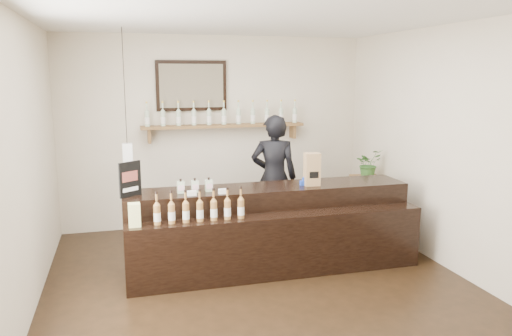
% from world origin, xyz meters
% --- Properties ---
extents(ground, '(5.00, 5.00, 0.00)m').
position_xyz_m(ground, '(0.00, 0.00, 0.00)').
color(ground, black).
rests_on(ground, ground).
extents(room_shell, '(5.00, 5.00, 5.00)m').
position_xyz_m(room_shell, '(0.00, 0.00, 1.70)').
color(room_shell, beige).
rests_on(room_shell, ground).
extents(back_wall_decor, '(2.66, 0.96, 1.69)m').
position_xyz_m(back_wall_decor, '(-0.15, 2.37, 1.76)').
color(back_wall_decor, brown).
rests_on(back_wall_decor, ground).
extents(counter, '(3.36, 0.89, 1.10)m').
position_xyz_m(counter, '(0.27, 0.58, 0.44)').
color(counter, black).
rests_on(counter, ground).
extents(promo_sign, '(0.24, 0.17, 0.38)m').
position_xyz_m(promo_sign, '(-1.30, 0.62, 1.13)').
color(promo_sign, black).
rests_on(promo_sign, counter).
extents(paper_bag, '(0.19, 0.15, 0.39)m').
position_xyz_m(paper_bag, '(0.80, 0.62, 1.13)').
color(paper_bag, '#9D774C').
rests_on(paper_bag, counter).
extents(tape_dispenser, '(0.12, 0.05, 0.10)m').
position_xyz_m(tape_dispenser, '(0.72, 0.66, 0.98)').
color(tape_dispenser, blue).
rests_on(tape_dispenser, counter).
extents(side_cabinet, '(0.49, 0.61, 0.79)m').
position_xyz_m(side_cabinet, '(2.00, 1.49, 0.40)').
color(side_cabinet, brown).
rests_on(side_cabinet, ground).
extents(potted_plant, '(0.44, 0.40, 0.41)m').
position_xyz_m(potted_plant, '(2.00, 1.49, 1.00)').
color(potted_plant, '#346628').
rests_on(potted_plant, side_cabinet).
extents(shopkeeper, '(0.81, 0.65, 1.94)m').
position_xyz_m(shopkeeper, '(0.62, 1.55, 0.97)').
color(shopkeeper, black).
rests_on(shopkeeper, ground).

